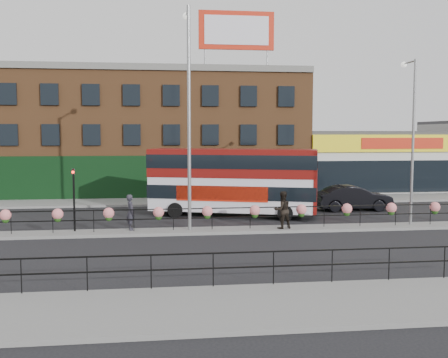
{
  "coord_description": "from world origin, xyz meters",
  "views": [
    {
      "loc": [
        -3.73,
        -26.69,
        5.13
      ],
      "look_at": [
        0.0,
        3.0,
        2.5
      ],
      "focal_mm": 42.0,
      "sensor_mm": 36.0,
      "label": 1
    }
  ],
  "objects": [
    {
      "name": "billboard",
      "position": [
        2.5,
        14.99,
        13.18
      ],
      "size": [
        6.0,
        0.29,
        4.4
      ],
      "color": "red",
      "rests_on": "brick_building"
    },
    {
      "name": "yellow_line_inner",
      "position": [
        0.0,
        -9.7,
        0.01
      ],
      "size": [
        60.0,
        0.1,
        0.01
      ],
      "primitive_type": "cube",
      "color": "gold",
      "rests_on": "ground"
    },
    {
      "name": "car",
      "position": [
        9.1,
        6.48,
        0.83
      ],
      "size": [
        1.78,
        5.07,
        1.67
      ],
      "primitive_type": "imported",
      "rotation": [
        0.0,
        0.0,
        1.57
      ],
      "color": "black",
      "rests_on": "ground"
    },
    {
      "name": "supermarket",
      "position": [
        16.0,
        19.9,
        2.65
      ],
      "size": [
        15.0,
        12.25,
        5.3
      ],
      "color": "silver",
      "rests_on": "ground"
    },
    {
      "name": "south_pavement",
      "position": [
        0.0,
        -12.0,
        0.07
      ],
      "size": [
        60.0,
        4.0,
        0.15
      ],
      "primitive_type": "cube",
      "color": "gray",
      "rests_on": "ground"
    },
    {
      "name": "brick_building",
      "position": [
        -4.0,
        19.96,
        5.13
      ],
      "size": [
        25.0,
        12.21,
        10.3
      ],
      "color": "brown",
      "rests_on": "ground"
    },
    {
      "name": "lamp_column_west",
      "position": [
        -2.16,
        0.29,
        6.88
      ],
      "size": [
        0.41,
        1.99,
        11.35
      ],
      "color": "gray",
      "rests_on": "median"
    },
    {
      "name": "median_railing",
      "position": [
        -0.0,
        0.0,
        1.05
      ],
      "size": [
        30.04,
        0.56,
        1.23
      ],
      "color": "black",
      "rests_on": "median"
    },
    {
      "name": "north_pavement",
      "position": [
        0.0,
        12.0,
        0.07
      ],
      "size": [
        60.0,
        4.0,
        0.15
      ],
      "primitive_type": "cube",
      "color": "gray",
      "rests_on": "ground"
    },
    {
      "name": "median",
      "position": [
        0.0,
        0.0,
        0.07
      ],
      "size": [
        60.0,
        1.6,
        0.15
      ],
      "primitive_type": "cube",
      "color": "gray",
      "rests_on": "ground"
    },
    {
      "name": "lamp_column_east",
      "position": [
        9.93,
        0.36,
        5.45
      ],
      "size": [
        0.32,
        1.57,
        8.95
      ],
      "color": "gray",
      "rests_on": "median"
    },
    {
      "name": "pedestrian_b",
      "position": [
        2.67,
        -0.19,
        1.13
      ],
      "size": [
        1.27,
        1.15,
        1.95
      ],
      "primitive_type": "imported",
      "rotation": [
        0.0,
        0.0,
        3.37
      ],
      "color": "black",
      "rests_on": "median"
    },
    {
      "name": "yellow_line_outer",
      "position": [
        0.0,
        -9.88,
        0.01
      ],
      "size": [
        60.0,
        0.1,
        0.01
      ],
      "primitive_type": "cube",
      "color": "gold",
      "rests_on": "ground"
    },
    {
      "name": "pedestrian_a",
      "position": [
        -5.18,
        0.36,
        1.07
      ],
      "size": [
        0.82,
        0.67,
        1.84
      ],
      "primitive_type": "imported",
      "rotation": [
        0.0,
        0.0,
        1.74
      ],
      "color": "#282731",
      "rests_on": "median"
    },
    {
      "name": "ground",
      "position": [
        0.0,
        0.0,
        0.0
      ],
      "size": [
        120.0,
        120.0,
        0.0
      ],
      "primitive_type": "plane",
      "color": "black",
      "rests_on": "ground"
    },
    {
      "name": "traffic_light_median",
      "position": [
        -8.0,
        0.39,
        2.47
      ],
      "size": [
        0.15,
        0.28,
        3.65
      ],
      "color": "black",
      "rests_on": "median"
    },
    {
      "name": "south_railing",
      "position": [
        -2.0,
        -10.1,
        0.96
      ],
      "size": [
        20.04,
        0.05,
        1.12
      ],
      "color": "black",
      "rests_on": "south_pavement"
    },
    {
      "name": "double_decker_bus",
      "position": [
        0.83,
        5.01,
        2.55
      ],
      "size": [
        10.51,
        5.44,
        4.15
      ],
      "color": "silver",
      "rests_on": "ground"
    }
  ]
}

